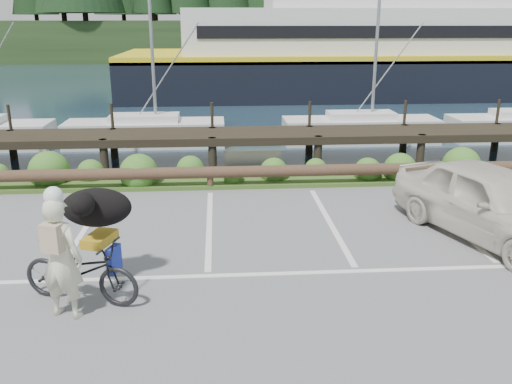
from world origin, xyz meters
TOP-DOWN VIEW (x-y plane):
  - ground at (0.00, 0.00)m, footprint 72.00×72.00m
  - harbor_backdrop at (0.40, 78.42)m, footprint 170.00×160.00m
  - vegetation_strip at (0.00, 5.30)m, footprint 34.00×1.60m
  - log_rail at (0.00, 4.60)m, footprint 32.00×0.30m
  - bicycle at (-1.92, -1.11)m, footprint 2.04×1.24m
  - cyclist at (-2.07, -1.53)m, footprint 0.78×0.63m
  - dog at (-1.73, -0.52)m, footprint 0.86×1.22m
  - parked_car at (5.59, 0.95)m, footprint 3.15×4.72m

SIDE VIEW (x-z plane):
  - harbor_backdrop at x=0.40m, z-range -15.00..15.00m
  - ground at x=0.00m, z-range 0.00..0.00m
  - log_rail at x=0.00m, z-range -0.30..0.30m
  - vegetation_strip at x=0.00m, z-range 0.00..0.10m
  - bicycle at x=-1.92m, z-range 0.00..1.01m
  - parked_car at x=5.59m, z-range 0.00..1.49m
  - cyclist at x=-2.07m, z-range 0.00..1.85m
  - dog at x=-1.73m, z-range 1.01..1.65m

